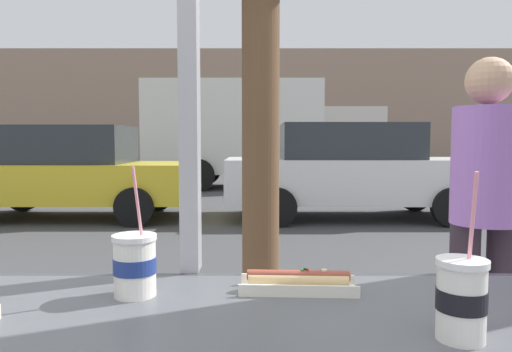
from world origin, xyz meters
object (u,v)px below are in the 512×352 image
object	(u,v)px
box_truck	(255,131)
parked_car_white	(350,170)
hotdog_tray_near	(296,282)
parked_car_yellow	(68,171)
soda_cup_left	(133,264)
pedestrian	(483,204)
soda_cup_right	(459,298)

from	to	relation	value
box_truck	parked_car_white	bearing A→B (deg)	-73.55
hotdog_tray_near	parked_car_yellow	size ratio (longest dim) A/B	0.07
soda_cup_left	parked_car_white	xyz separation A→B (m)	(2.00, 7.41, -0.23)
parked_car_white	pedestrian	distance (m)	6.26
soda_cup_left	box_truck	xyz separation A→B (m)	(0.30, 13.15, 0.59)
hotdog_tray_near	parked_car_white	distance (m)	7.55
parked_car_white	box_truck	size ratio (longest dim) A/B	0.66
hotdog_tray_near	pedestrian	distance (m)	1.52
soda_cup_right	parked_car_yellow	size ratio (longest dim) A/B	0.07
hotdog_tray_near	box_truck	xyz separation A→B (m)	(-0.08, 13.12, 0.64)
parked_car_yellow	parked_car_white	bearing A→B (deg)	0.00
soda_cup_right	parked_car_yellow	distance (m)	8.50
soda_cup_left	hotdog_tray_near	distance (m)	0.38
soda_cup_right	hotdog_tray_near	size ratio (longest dim) A/B	1.08
soda_cup_left	soda_cup_right	distance (m)	0.69
soda_cup_right	pedestrian	size ratio (longest dim) A/B	0.19
soda_cup_left	box_truck	distance (m)	13.17
box_truck	soda_cup_left	bearing A→B (deg)	-91.32
soda_cup_right	parked_car_yellow	xyz separation A→B (m)	(-3.70, 7.65, -0.25)
hotdog_tray_near	parked_car_yellow	xyz separation A→B (m)	(-3.43, 7.38, -0.20)
soda_cup_left	parked_car_white	bearing A→B (deg)	74.90
soda_cup_right	parked_car_white	xyz separation A→B (m)	(1.35, 7.65, -0.23)
parked_car_yellow	soda_cup_right	bearing A→B (deg)	-64.21
parked_car_white	pedestrian	world-z (taller)	pedestrian
soda_cup_right	pedestrian	bearing A→B (deg)	62.87
parked_car_white	box_truck	bearing A→B (deg)	106.45
soda_cup_left	parked_car_white	size ratio (longest dim) A/B	0.07
soda_cup_left	hotdog_tray_near	xyz separation A→B (m)	(0.38, 0.03, -0.05)
hotdog_tray_near	soda_cup_right	bearing A→B (deg)	-46.22
parked_car_yellow	box_truck	distance (m)	6.71
hotdog_tray_near	pedestrian	size ratio (longest dim) A/B	0.17
box_truck	pedestrian	size ratio (longest dim) A/B	4.20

